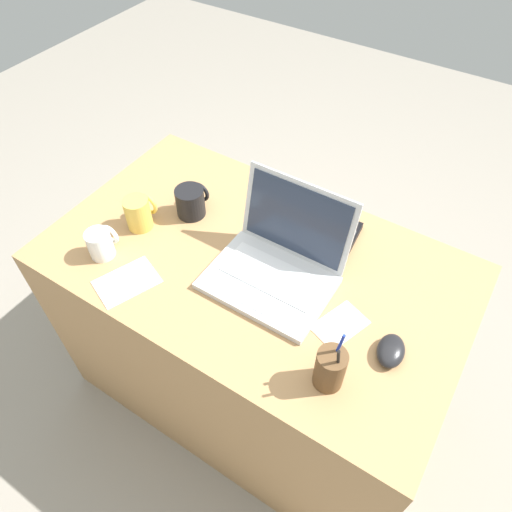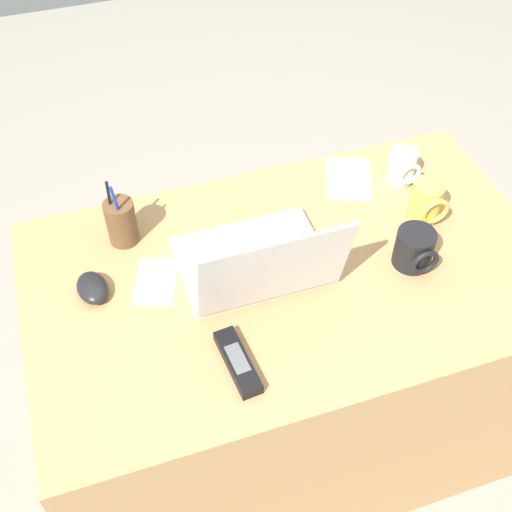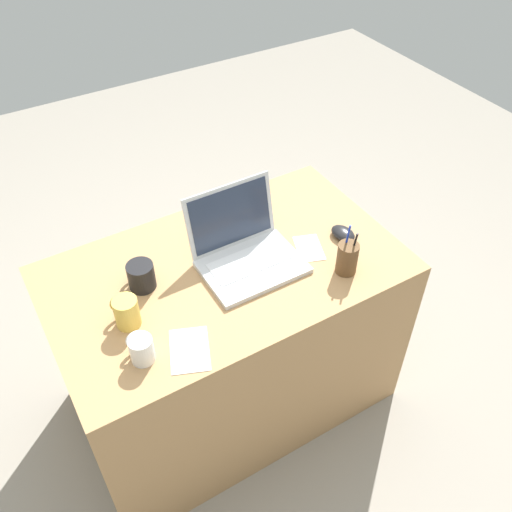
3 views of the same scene
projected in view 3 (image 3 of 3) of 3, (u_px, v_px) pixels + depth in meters
ground_plane at (232, 393)px, 2.39m from camera, size 6.00×6.00×0.00m
desk at (229, 338)px, 2.13m from camera, size 1.20×0.72×0.76m
laptop at (245, 250)px, 1.87m from camera, size 0.33×0.30×0.24m
computer_mouse at (343, 233)px, 1.98m from camera, size 0.08×0.11×0.04m
coffee_mug_white at (126, 311)px, 1.67m from camera, size 0.08×0.09×0.10m
coffee_mug_tall at (141, 348)px, 1.57m from camera, size 0.07×0.08×0.09m
coffee_mug_spare at (141, 275)px, 1.78m from camera, size 0.09×0.10×0.09m
cordless_phone at (244, 214)px, 2.07m from camera, size 0.06×0.16×0.03m
pen_holder at (347, 258)px, 1.83m from camera, size 0.07×0.07×0.18m
paper_note_near_laptop at (190, 350)px, 1.62m from camera, size 0.17×0.19×0.00m
paper_note_left at (309, 248)px, 1.95m from camera, size 0.13×0.16×0.00m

